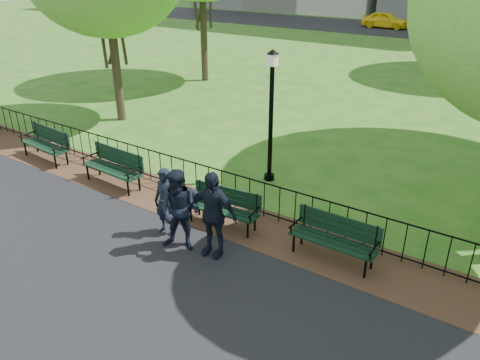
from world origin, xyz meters
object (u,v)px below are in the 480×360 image
Objects in this scene: person_mid at (180,211)px; lamppost at (271,112)px; park_bench_main at (214,201)px; person_left at (165,202)px; person_right at (212,214)px; taxi at (386,20)px; park_bench_left_b at (47,140)px; park_bench_right_a at (335,234)px; park_bench_left_a at (115,163)px.

lamppost is at bearing 74.03° from person_mid.
person_left is at bearing -128.88° from park_bench_main.
person_right reaches higher than park_bench_main.
taxi is at bearing 103.12° from lamppost.
person_right reaches higher than taxi.
person_right is 35.97m from taxi.
park_bench_left_b is at bearing -158.12° from lamppost.
park_bench_right_a is 3.12m from person_mid.
person_left is at bearing 170.21° from person_right.
park_bench_left_b is (-2.94, 0.05, -0.00)m from park_bench_left_a.
park_bench_main is 0.92× the size of park_bench_left_a.
taxi is (-1.16, 33.84, 0.08)m from park_bench_left_b.
lamppost reaches higher than taxi.
park_bench_left_a is at bearing 171.84° from park_bench_main.
park_bench_main is 6.33m from park_bench_left_b.
taxi reaches higher than park_bench_left_b.
park_bench_left_a is 1.04× the size of person_right.
person_left reaches higher than taxi.
park_bench_left_a is 0.54× the size of lamppost.
park_bench_right_a is at bearing 22.87° from person_right.
lamppost is (3.21, 2.53, 1.29)m from park_bench_left_a.
park_bench_left_a is 2.94m from park_bench_left_b.
park_bench_left_a is at bearing 157.24° from person_right.
lamppost is at bearing 96.06° from person_right.
person_mid is (-2.75, -1.43, 0.32)m from park_bench_right_a.
park_bench_right_a is at bearing -0.26° from park_bench_main.
park_bench_main is 1.14× the size of person_left.
person_right is (1.30, -0.06, 0.15)m from person_left.
person_mid is at bearing -25.56° from person_left.
park_bench_right_a is 1.16× the size of person_left.
park_bench_right_a is at bearing 16.27° from person_left.
park_bench_right_a is at bearing 8.42° from person_mid.
person_left is at bearing -160.86° from park_bench_right_a.
park_bench_right_a reaches higher than park_bench_main.
park_bench_left_a reaches higher than park_bench_main.
park_bench_main is 3.00m from lamppost.
lamppost is at bearing 140.85° from park_bench_right_a.
lamppost is 1.92× the size of person_right.
park_bench_left_a is at bearing 156.28° from person_left.
lamppost reaches higher than park_bench_left_a.
park_bench_left_a is 1.07× the size of park_bench_right_a.
person_right is (7.02, -1.19, 0.32)m from park_bench_left_b.
person_right is (0.86, -3.66, -0.98)m from lamppost.
park_bench_left_b is 33.86m from taxi.
taxi is (-4.10, 33.89, 0.08)m from park_bench_left_a.
park_bench_main is 34.87m from taxi.
park_bench_left_b is 7.13m from person_right.
lamppost is at bearing 40.45° from park_bench_left_a.
park_bench_left_b reaches higher than park_bench_right_a.
person_mid is at bearing -166.64° from taxi.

